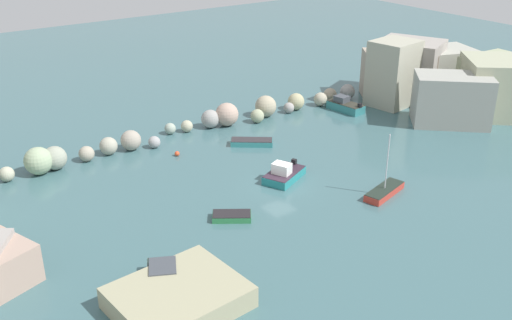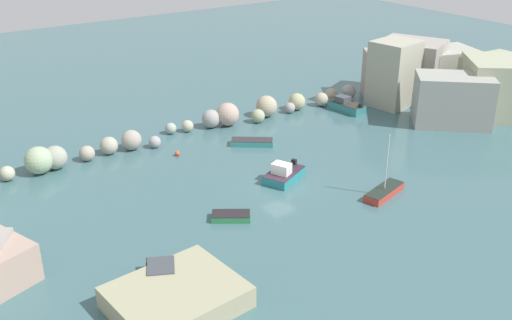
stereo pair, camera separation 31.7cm
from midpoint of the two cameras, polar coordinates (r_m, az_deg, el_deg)
The scene contains 11 objects.
cove_water at distance 53.27m, azimuth 2.41°, elevation -2.31°, with size 160.00×160.00×0.00m, color #3E6368.
cliff_headland_right at distance 77.05m, azimuth 17.88°, elevation 7.47°, with size 19.34×21.09×7.90m.
rock_breakwater at distance 64.27m, azimuth -5.58°, elevation 3.41°, with size 43.08×3.91×2.60m.
stone_dock at distance 38.37m, azimuth -7.43°, elevation -12.94°, with size 7.74×6.40×1.48m, color tan.
channel_buoy at distance 59.29m, azimuth -7.41°, elevation 0.63°, with size 0.50×0.50×0.50m, color #E04C28.
moored_boat_0 at distance 53.85m, azimuth 2.84°, elevation -1.35°, with size 4.80×3.89×1.76m.
moored_boat_1 at distance 61.33m, azimuth -0.22°, elevation 1.72°, with size 4.33×3.79×0.61m.
moored_boat_2 at distance 52.36m, azimuth 12.38°, elevation -2.97°, with size 4.78×2.61×5.63m.
moored_boat_3 at distance 47.59m, azimuth -2.22°, elevation -5.41°, with size 3.39×2.95×0.53m.
moored_boat_4 at distance 71.88m, azimuth 8.76°, elevation 5.17°, with size 2.48×4.67×1.72m.
moored_boat_5 at distance 39.55m, azimuth -8.81°, elevation -11.99°, with size 4.77×6.77×1.57m.
Camera 2 is at (-28.79, -37.97, 23.81)m, focal length 41.66 mm.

